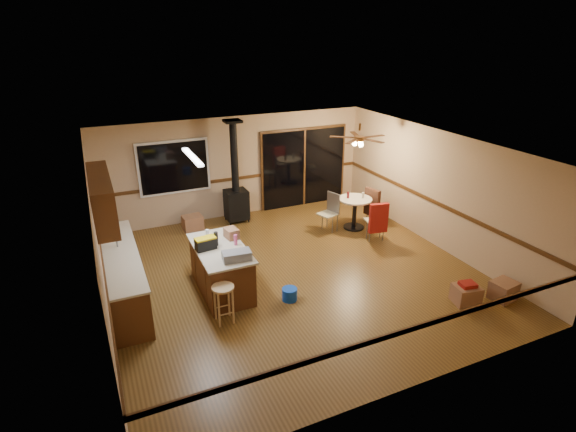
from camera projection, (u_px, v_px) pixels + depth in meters
floor at (294, 273)px, 9.10m from camera, size 7.00×7.00×0.00m
ceiling at (295, 148)px, 8.10m from camera, size 7.00×7.00×0.00m
wall_back at (237, 167)px, 11.54m from camera, size 7.00×0.00×7.00m
wall_front at (412, 311)px, 5.66m from camera, size 7.00×0.00×7.00m
wall_left at (99, 248)px, 7.27m from camera, size 0.00×7.00×7.00m
wall_right at (438, 189)px, 9.93m from camera, size 0.00×7.00×7.00m
chair_rail at (294, 229)px, 8.72m from camera, size 7.00×7.00×0.08m
window at (174, 167)px, 10.82m from camera, size 1.72×0.10×1.32m
sliding_door at (304, 168)px, 12.32m from camera, size 2.52×0.10×2.10m
lower_cabinets at (123, 277)px, 8.14m from camera, size 0.60×3.00×0.86m
countertop at (119, 255)px, 7.97m from camera, size 0.64×3.04×0.04m
upper_cabinets at (102, 198)px, 7.70m from camera, size 0.35×2.00×0.80m
kitchen_island at (221, 269)px, 8.36m from camera, size 0.88×1.68×0.90m
wood_stove at (236, 194)px, 11.31m from camera, size 0.55×0.50×2.52m
ceiling_fan at (359, 140)px, 10.34m from camera, size 0.24×0.24×0.55m
fluorescent_strip at (192, 157)px, 7.68m from camera, size 0.10×1.20×0.04m
toolbox_grey at (237, 255)px, 7.73m from camera, size 0.51×0.32×0.15m
toolbox_black at (206, 244)px, 8.08m from camera, size 0.39×0.24×0.20m
toolbox_yellow_lid at (205, 238)px, 8.04m from camera, size 0.39×0.24×0.03m
box_on_island at (231, 233)px, 8.52m from camera, size 0.25×0.32×0.19m
bottle_dark at (216, 239)px, 8.22m from camera, size 0.09×0.09×0.27m
bottle_pink at (236, 240)px, 8.25m from camera, size 0.08×0.08×0.20m
bottle_white at (207, 234)px, 8.49m from camera, size 0.08×0.08×0.19m
bar_stool at (224, 304)px, 7.49m from camera, size 0.40×0.40×0.68m
blue_bucket at (290, 294)px, 8.18m from camera, size 0.35×0.35×0.23m
dining_table at (355, 208)px, 10.99m from camera, size 0.81×0.81×0.78m
glass_red at (348, 195)px, 10.89m from camera, size 0.07×0.07×0.16m
glass_cream at (363, 195)px, 10.89m from camera, size 0.07×0.07×0.14m
chair_left at (331, 208)px, 10.85m from camera, size 0.51×0.50×0.51m
chair_near at (378, 218)px, 10.25m from camera, size 0.50×0.53×0.70m
chair_right at (373, 202)px, 11.16m from camera, size 0.55×0.52×0.70m
box_under_window at (193, 223)px, 11.00m from camera, size 0.49×0.40×0.37m
box_corner_a at (466, 294)px, 8.08m from camera, size 0.51×0.45×0.34m
box_corner_b at (503, 290)px, 8.19m from camera, size 0.48×0.43×0.35m
box_small_red at (468, 284)px, 8.00m from camera, size 0.31×0.27×0.07m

